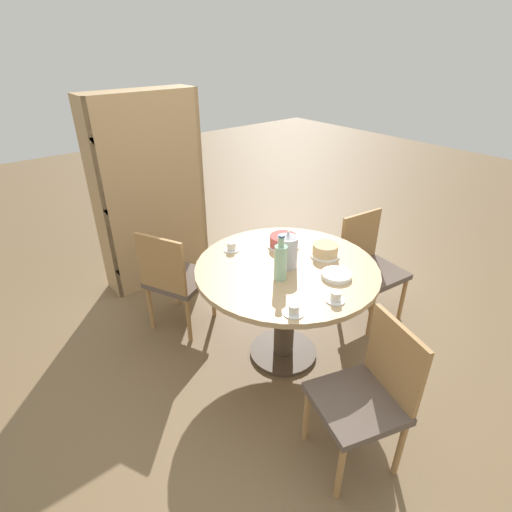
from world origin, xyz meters
The scene contains 14 objects.
ground_plane centered at (0.00, 0.00, 0.00)m, with size 14.00×14.00×0.00m, color brown.
dining_table centered at (0.00, 0.00, 0.60)m, with size 1.21×1.21×0.75m.
chair_a centered at (-0.43, 0.77, 0.46)m, with size 0.56×0.56×0.86m.
chair_b centered at (-0.22, -0.86, 0.46)m, with size 0.53×0.53×0.86m.
chair_c centered at (0.88, -0.04, 0.46)m, with size 0.47×0.47×0.86m.
bookshelf centered at (-0.17, 1.58, 0.81)m, with size 0.96×0.28×1.71m.
coffee_pot centered at (0.00, 0.00, 0.87)m, with size 0.13×0.13×0.25m.
water_bottle centered at (-0.14, -0.08, 0.88)m, with size 0.08×0.08×0.30m.
cake_main centered at (0.17, 0.22, 0.79)m, with size 0.23×0.23×0.09m.
cake_second centered at (0.30, -0.06, 0.80)m, with size 0.20×0.20×0.09m.
cup_a centered at (-0.15, 0.41, 0.78)m, with size 0.11×0.11×0.06m.
cup_b centered at (-0.32, -0.40, 0.78)m, with size 0.11×0.11×0.06m.
cup_c centered at (-0.05, -0.46, 0.78)m, with size 0.11×0.11×0.06m.
plate_stack centered at (0.15, -0.29, 0.77)m, with size 0.19×0.19×0.03m.
Camera 1 is at (-1.59, -1.62, 2.08)m, focal length 28.00 mm.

